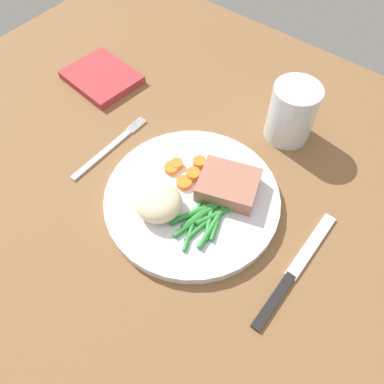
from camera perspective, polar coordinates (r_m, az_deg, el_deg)
name	(u,v)px	position (r cm, az deg, el deg)	size (l,w,h in cm)	color
dining_table	(207,209)	(58.23, 2.27, -2.55)	(120.00, 90.00, 2.00)	brown
dinner_plate	(192,199)	(57.04, 0.00, -1.01)	(26.23, 26.23, 1.60)	white
meat_portion	(228,185)	(56.09, 5.46, 1.09)	(8.51, 6.96, 2.70)	#A86B56
mashed_potatoes	(158,202)	(53.83, -5.10, -1.49)	(6.97, 6.67, 3.66)	beige
carrot_slices	(187,172)	(58.24, -0.68, 3.03)	(5.71, 6.86, 1.29)	orange
green_beans	(204,218)	(53.91, 1.80, -3.99)	(6.63, 10.47, 0.89)	#2D8C38
fork	(110,148)	(65.28, -12.22, 6.50)	(1.44, 16.60, 0.40)	silver
knife	(294,271)	(54.14, 15.03, -11.36)	(1.70, 20.50, 0.64)	black
water_glass	(291,116)	(65.13, 14.61, 11.00)	(7.62, 7.62, 9.92)	silver
napkin	(102,77)	(77.73, -13.37, 16.41)	(13.03, 10.68, 1.45)	#B2383D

